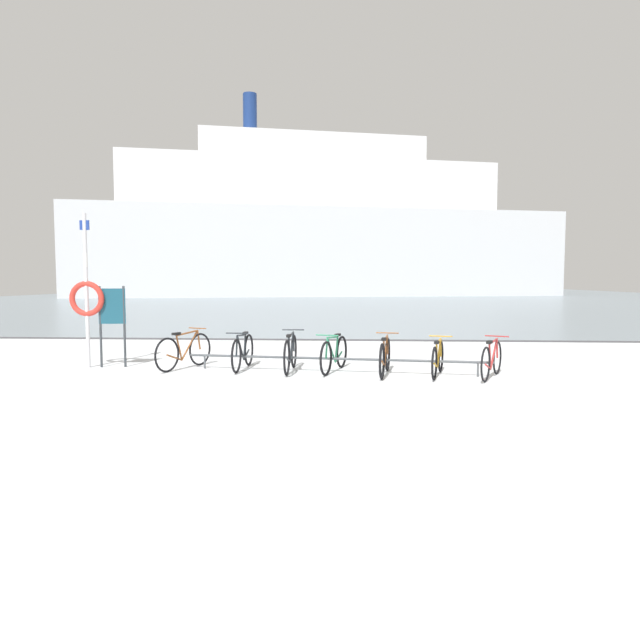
{
  "coord_description": "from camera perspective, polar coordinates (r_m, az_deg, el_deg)",
  "views": [
    {
      "loc": [
        -0.76,
        -7.0,
        1.87
      ],
      "look_at": [
        -1.64,
        7.52,
        0.8
      ],
      "focal_mm": 31.01,
      "sensor_mm": 36.0,
      "label": 1
    }
  ],
  "objects": [
    {
      "name": "ground",
      "position": [
        60.94,
        4.19,
        2.39
      ],
      "size": [
        80.0,
        132.0,
        0.08
      ],
      "color": "silver"
    },
    {
      "name": "bike_rack",
      "position": [
        11.14,
        1.58,
        -4.05
      ],
      "size": [
        6.14,
        0.78,
        0.31
      ],
      "color": "#4C5156",
      "rests_on": "ground"
    },
    {
      "name": "bicycle_0",
      "position": [
        11.94,
        -13.83,
        -3.11
      ],
      "size": [
        0.75,
        1.61,
        0.83
      ],
      "color": "black",
      "rests_on": "ground"
    },
    {
      "name": "bicycle_1",
      "position": [
        11.64,
        -7.97,
        -3.27
      ],
      "size": [
        0.46,
        1.7,
        0.81
      ],
      "color": "black",
      "rests_on": "ground"
    },
    {
      "name": "bicycle_2",
      "position": [
        11.27,
        -3.07,
        -3.44
      ],
      "size": [
        0.46,
        1.72,
        0.83
      ],
      "color": "black",
      "rests_on": "ground"
    },
    {
      "name": "bicycle_3",
      "position": [
        11.22,
        1.47,
        -3.53
      ],
      "size": [
        0.6,
        1.67,
        0.8
      ],
      "color": "black",
      "rests_on": "ground"
    },
    {
      "name": "bicycle_4",
      "position": [
        10.93,
        6.72,
        -3.77
      ],
      "size": [
        0.46,
        1.67,
        0.8
      ],
      "color": "black",
      "rests_on": "ground"
    },
    {
      "name": "bicycle_5",
      "position": [
        10.97,
        12.06,
        -3.92
      ],
      "size": [
        0.57,
        1.57,
        0.75
      ],
      "color": "black",
      "rests_on": "ground"
    },
    {
      "name": "bicycle_6",
      "position": [
        11.0,
        17.3,
        -3.92
      ],
      "size": [
        0.77,
        1.47,
        0.78
      ],
      "color": "black",
      "rests_on": "ground"
    },
    {
      "name": "info_sign",
      "position": [
        12.54,
        -20.66,
        0.66
      ],
      "size": [
        0.55,
        0.12,
        1.73
      ],
      "color": "#33383D",
      "rests_on": "ground"
    },
    {
      "name": "rescue_post",
      "position": [
        12.66,
        -22.95,
        2.39
      ],
      "size": [
        0.75,
        0.11,
        3.26
      ],
      "color": "silver",
      "rests_on": "ground"
    },
    {
      "name": "ferry_ship",
      "position": [
        62.98,
        0.03,
        9.19
      ],
      "size": [
        55.06,
        21.15,
        21.93
      ],
      "color": "silver",
      "rests_on": "ground"
    }
  ]
}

